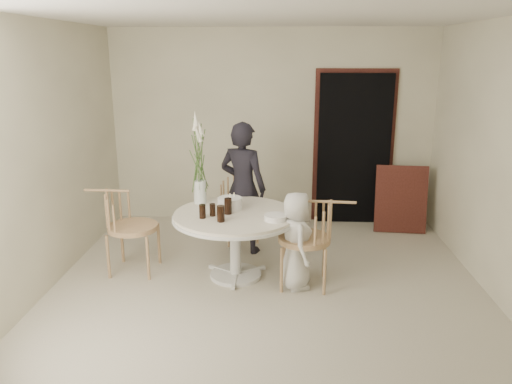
{
  "coord_description": "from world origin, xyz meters",
  "views": [
    {
      "loc": [
        0.11,
        -4.75,
        2.38
      ],
      "look_at": [
        -0.13,
        0.3,
        0.95
      ],
      "focal_mm": 35.0,
      "sensor_mm": 36.0,
      "label": 1
    }
  ],
  "objects_px": {
    "girl": "(243,188)",
    "boy": "(296,241)",
    "table": "(235,223)",
    "chair_right": "(317,230)",
    "birthday_cake": "(230,203)",
    "chair_far": "(236,198)",
    "chair_left": "(120,218)",
    "flower_vase": "(199,163)"
  },
  "relations": [
    {
      "from": "girl",
      "to": "boy",
      "type": "distance_m",
      "value": 1.19
    },
    {
      "from": "table",
      "to": "girl",
      "type": "xyz_separation_m",
      "value": [
        0.03,
        0.76,
        0.18
      ]
    },
    {
      "from": "chair_right",
      "to": "birthday_cake",
      "type": "bearing_deg",
      "value": -103.75
    },
    {
      "from": "chair_far",
      "to": "chair_left",
      "type": "bearing_deg",
      "value": -157.52
    },
    {
      "from": "girl",
      "to": "boy",
      "type": "relative_size",
      "value": 1.56
    },
    {
      "from": "chair_far",
      "to": "boy",
      "type": "xyz_separation_m",
      "value": [
        0.73,
        -1.42,
        -0.03
      ]
    },
    {
      "from": "girl",
      "to": "birthday_cake",
      "type": "distance_m",
      "value": 0.63
    },
    {
      "from": "birthday_cake",
      "to": "boy",
      "type": "bearing_deg",
      "value": -26.64
    },
    {
      "from": "boy",
      "to": "birthday_cake",
      "type": "distance_m",
      "value": 0.84
    },
    {
      "from": "girl",
      "to": "flower_vase",
      "type": "xyz_separation_m",
      "value": [
        -0.45,
        -0.41,
        0.39
      ]
    },
    {
      "from": "table",
      "to": "chair_far",
      "type": "relative_size",
      "value": 1.59
    },
    {
      "from": "chair_right",
      "to": "birthday_cake",
      "type": "relative_size",
      "value": 3.56
    },
    {
      "from": "chair_far",
      "to": "chair_right",
      "type": "relative_size",
      "value": 0.89
    },
    {
      "from": "chair_right",
      "to": "flower_vase",
      "type": "relative_size",
      "value": 0.91
    },
    {
      "from": "table",
      "to": "chair_right",
      "type": "bearing_deg",
      "value": -10.79
    },
    {
      "from": "chair_right",
      "to": "flower_vase",
      "type": "bearing_deg",
      "value": -107.49
    },
    {
      "from": "flower_vase",
      "to": "birthday_cake",
      "type": "bearing_deg",
      "value": -30.57
    },
    {
      "from": "flower_vase",
      "to": "chair_right",
      "type": "bearing_deg",
      "value": -21.76
    },
    {
      "from": "table",
      "to": "birthday_cake",
      "type": "relative_size",
      "value": 5.03
    },
    {
      "from": "table",
      "to": "chair_left",
      "type": "relative_size",
      "value": 1.4
    },
    {
      "from": "boy",
      "to": "girl",
      "type": "bearing_deg",
      "value": 19.41
    },
    {
      "from": "chair_left",
      "to": "boy",
      "type": "height_order",
      "value": "boy"
    },
    {
      "from": "table",
      "to": "birthday_cake",
      "type": "distance_m",
      "value": 0.23
    },
    {
      "from": "chair_right",
      "to": "boy",
      "type": "height_order",
      "value": "boy"
    },
    {
      "from": "table",
      "to": "boy",
      "type": "xyz_separation_m",
      "value": [
        0.64,
        -0.22,
        -0.1
      ]
    },
    {
      "from": "table",
      "to": "boy",
      "type": "distance_m",
      "value": 0.68
    },
    {
      "from": "chair_far",
      "to": "girl",
      "type": "height_order",
      "value": "girl"
    },
    {
      "from": "table",
      "to": "chair_right",
      "type": "xyz_separation_m",
      "value": [
        0.86,
        -0.16,
        -0.01
      ]
    },
    {
      "from": "chair_left",
      "to": "girl",
      "type": "distance_m",
      "value": 1.47
    },
    {
      "from": "chair_left",
      "to": "flower_vase",
      "type": "distance_m",
      "value": 1.06
    },
    {
      "from": "chair_left",
      "to": "girl",
      "type": "height_order",
      "value": "girl"
    },
    {
      "from": "chair_right",
      "to": "chair_left",
      "type": "relative_size",
      "value": 0.99
    },
    {
      "from": "chair_right",
      "to": "girl",
      "type": "distance_m",
      "value": 1.26
    },
    {
      "from": "chair_left",
      "to": "table",
      "type": "bearing_deg",
      "value": -92.6
    },
    {
      "from": "chair_right",
      "to": "birthday_cake",
      "type": "height_order",
      "value": "chair_right"
    },
    {
      "from": "chair_far",
      "to": "flower_vase",
      "type": "height_order",
      "value": "flower_vase"
    },
    {
      "from": "chair_far",
      "to": "chair_right",
      "type": "height_order",
      "value": "chair_right"
    },
    {
      "from": "table",
      "to": "birthday_cake",
      "type": "bearing_deg",
      "value": 115.93
    },
    {
      "from": "chair_right",
      "to": "boy",
      "type": "xyz_separation_m",
      "value": [
        -0.22,
        -0.05,
        -0.1
      ]
    },
    {
      "from": "table",
      "to": "chair_left",
      "type": "height_order",
      "value": "chair_left"
    },
    {
      "from": "flower_vase",
      "to": "boy",
      "type": "bearing_deg",
      "value": -27.99
    },
    {
      "from": "chair_far",
      "to": "boy",
      "type": "distance_m",
      "value": 1.6
    }
  ]
}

